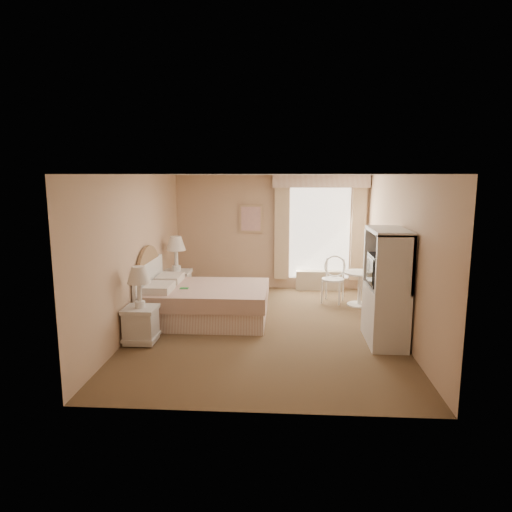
# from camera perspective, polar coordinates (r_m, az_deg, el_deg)

# --- Properties ---
(room) EXTENTS (4.21, 5.51, 2.51)m
(room) POSITION_cam_1_polar(r_m,az_deg,el_deg) (7.33, 1.29, 0.33)
(room) COLOR brown
(room) RESTS_ON ground
(window) EXTENTS (2.05, 0.22, 2.51)m
(window) POSITION_cam_1_polar(r_m,az_deg,el_deg) (9.97, 7.98, 3.35)
(window) COLOR white
(window) RESTS_ON room
(framed_art) EXTENTS (0.52, 0.04, 0.62)m
(framed_art) POSITION_cam_1_polar(r_m,az_deg,el_deg) (10.01, -0.64, 4.68)
(framed_art) COLOR tan
(framed_art) RESTS_ON room
(bed) EXTENTS (2.08, 1.58, 1.40)m
(bed) POSITION_cam_1_polar(r_m,az_deg,el_deg) (7.99, -6.75, -5.63)
(bed) COLOR tan
(bed) RESTS_ON room
(nightstand_near) EXTENTS (0.48, 0.48, 1.15)m
(nightstand_near) POSITION_cam_1_polar(r_m,az_deg,el_deg) (7.06, -14.24, -7.16)
(nightstand_near) COLOR silver
(nightstand_near) RESTS_ON room
(nightstand_far) EXTENTS (0.53, 0.53, 1.29)m
(nightstand_far) POSITION_cam_1_polar(r_m,az_deg,el_deg) (9.20, -9.87, -2.65)
(nightstand_far) COLOR silver
(nightstand_far) RESTS_ON room
(round_table) EXTENTS (0.62, 0.62, 0.66)m
(round_table) POSITION_cam_1_polar(r_m,az_deg,el_deg) (9.02, 12.85, -3.32)
(round_table) COLOR white
(round_table) RESTS_ON room
(cafe_chair) EXTENTS (0.56, 0.56, 0.92)m
(cafe_chair) POSITION_cam_1_polar(r_m,az_deg,el_deg) (9.17, 9.69, -2.41)
(cafe_chair) COLOR white
(cafe_chair) RESTS_ON room
(armoire) EXTENTS (0.52, 1.04, 1.72)m
(armoire) POSITION_cam_1_polar(r_m,az_deg,el_deg) (7.08, 15.95, -4.85)
(armoire) COLOR silver
(armoire) RESTS_ON room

